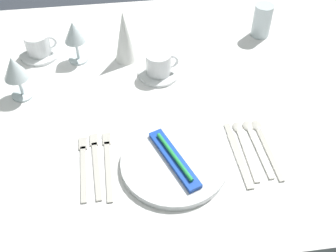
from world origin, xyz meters
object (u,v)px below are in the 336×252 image
(wine_glass_left, at_px, (74,34))
(drink_tumbler, at_px, (262,22))
(fork_salad, at_px, (83,165))
(dinner_knife, at_px, (238,156))
(spoon_dessert, at_px, (255,141))
(fork_outer, at_px, (108,162))
(spoon_soup, at_px, (243,143))
(wine_glass_centre, at_px, (15,70))
(dinner_plate, at_px, (174,163))
(spoon_tea, at_px, (264,142))
(napkin_folded, at_px, (124,36))
(coffee_cup_left, at_px, (159,63))
(fork_inner, at_px, (96,162))
(coffee_cup_right, at_px, (38,44))
(toothbrush_package, at_px, (174,159))

(wine_glass_left, distance_m, drink_tumbler, 0.64)
(fork_salad, distance_m, dinner_knife, 0.40)
(fork_salad, distance_m, spoon_dessert, 0.46)
(fork_outer, height_order, spoon_soup, spoon_soup)
(spoon_soup, height_order, wine_glass_centre, wine_glass_centre)
(spoon_dessert, relative_size, wine_glass_centre, 1.48)
(dinner_plate, bearing_deg, spoon_tea, 10.19)
(spoon_soup, height_order, wine_glass_left, wine_glass_left)
(dinner_knife, distance_m, spoon_dessert, 0.07)
(wine_glass_centre, xyz_separation_m, napkin_folded, (0.32, 0.14, -0.01))
(spoon_soup, bearing_deg, spoon_tea, -2.15)
(napkin_folded, bearing_deg, dinner_plate, -78.48)
(napkin_folded, bearing_deg, spoon_tea, -50.33)
(spoon_tea, bearing_deg, dinner_plate, -169.81)
(dinner_plate, xyz_separation_m, drink_tumbler, (0.38, 0.54, 0.04))
(fork_outer, xyz_separation_m, drink_tumbler, (0.55, 0.51, 0.05))
(wine_glass_left, xyz_separation_m, drink_tumbler, (0.63, 0.06, -0.05))
(spoon_dessert, bearing_deg, dinner_plate, -167.53)
(fork_outer, distance_m, coffee_cup_left, 0.38)
(dinner_knife, xyz_separation_m, spoon_tea, (0.08, 0.04, 0.00))
(fork_inner, relative_size, wine_glass_left, 1.54)
(fork_salad, xyz_separation_m, coffee_cup_right, (-0.15, 0.49, 0.04))
(fork_outer, distance_m, spoon_soup, 0.36)
(dinner_knife, bearing_deg, toothbrush_package, -178.19)
(wine_glass_left, bearing_deg, wine_glass_centre, -136.43)
(spoon_tea, distance_m, coffee_cup_right, 0.79)
(fork_outer, bearing_deg, spoon_tea, 2.20)
(dinner_plate, relative_size, fork_outer, 1.22)
(fork_inner, height_order, coffee_cup_right, coffee_cup_right)
(wine_glass_centre, relative_size, napkin_folded, 0.79)
(fork_inner, height_order, spoon_soup, spoon_soup)
(toothbrush_package, bearing_deg, spoon_soup, 13.67)
(coffee_cup_right, bearing_deg, spoon_soup, -39.76)
(napkin_folded, bearing_deg, spoon_soup, -55.14)
(fork_salad, bearing_deg, coffee_cup_left, 55.16)
(fork_salad, bearing_deg, wine_glass_centre, 121.65)
(spoon_soup, bearing_deg, fork_salad, -177.39)
(spoon_dessert, xyz_separation_m, coffee_cup_left, (-0.22, 0.32, 0.04))
(drink_tumbler, distance_m, napkin_folded, 0.49)
(fork_outer, xyz_separation_m, dinner_knife, (0.34, -0.02, -0.00))
(fork_inner, height_order, wine_glass_centre, wine_glass_centre)
(dinner_knife, bearing_deg, spoon_tea, 26.19)
(fork_outer, height_order, wine_glass_centre, wine_glass_centre)
(coffee_cup_left, distance_m, drink_tumbler, 0.42)
(dinner_plate, distance_m, toothbrush_package, 0.02)
(spoon_soup, relative_size, coffee_cup_right, 2.03)
(fork_salad, xyz_separation_m, napkin_folded, (0.14, 0.43, 0.09))
(fork_salad, xyz_separation_m, spoon_tea, (0.48, 0.02, 0.00))
(spoon_tea, relative_size, wine_glass_centre, 1.54)
(fork_inner, relative_size, coffee_cup_right, 2.11)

